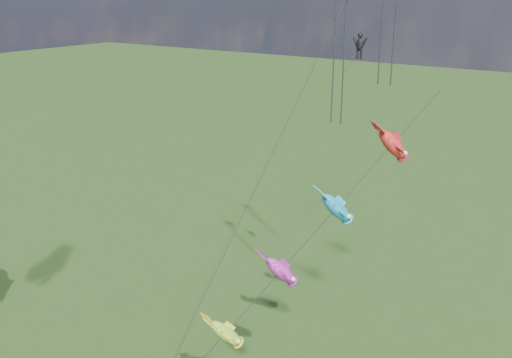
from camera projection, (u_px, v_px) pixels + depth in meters
The scene contains 2 objects.
fish_windsock_rig at pixel (307, 241), 28.96m from camera, with size 10.03×12.57×16.73m.
parafoil_rig at pixel (356, 30), 31.36m from camera, with size 6.29×16.81×26.66m.
Camera 1 is at (33.79, -13.60, 21.63)m, focal length 40.00 mm.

